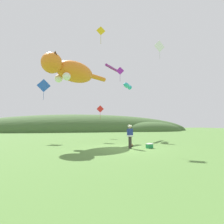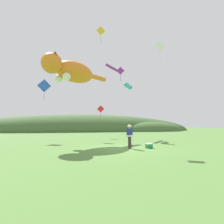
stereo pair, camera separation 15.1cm
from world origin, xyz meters
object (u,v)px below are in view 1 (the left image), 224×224
Objects in this scene: kite_diamond_teal at (78,70)px; kite_diamond_blue at (44,86)px; kite_fish_windsock at (127,86)px; festival_attendant at (130,136)px; kite_tube_streamer at (112,68)px; kite_giant_cat at (71,71)px; kite_diamond_white at (159,46)px; kite_diamond_gold at (101,31)px; kite_diamond_violet at (120,71)px; kite_spool at (131,145)px; kite_diamond_red at (100,109)px; picnic_cooler at (149,146)px.

kite_diamond_blue is (-4.03, -2.41, -2.86)m from kite_diamond_teal.
kite_fish_windsock is 0.88× the size of kite_diamond_blue.
kite_tube_streamer reaches higher than festival_attendant.
kite_diamond_white is (10.70, 1.39, 4.34)m from kite_giant_cat.
kite_tube_streamer is 1.06× the size of kite_diamond_white.
kite_diamond_gold is (-4.29, -4.27, 4.41)m from kite_fish_windsock.
kite_giant_cat is at bearing -147.98° from kite_diamond_violet.
kite_giant_cat is 3.20× the size of kite_fish_windsock.
festival_attendant is at bearing -102.71° from kite_diamond_violet.
kite_fish_windsock is 6.23m from kite_diamond_white.
kite_diamond_teal is at bearing 153.89° from kite_diamond_white.
kite_spool is at bearing 63.37° from festival_attendant.
kite_diamond_violet is 6.42m from kite_diamond_gold.
kite_diamond_red is (4.13, 5.98, -3.24)m from kite_giant_cat.
kite_spool is 15.37m from kite_tube_streamer.
kite_diamond_white is (4.89, 6.67, 11.26)m from picnic_cooler.
kite_diamond_red is 0.78× the size of kite_diamond_blue.
kite_fish_windsock is 7.49m from kite_diamond_gold.
kite_diamond_violet is at bearing 86.48° from picnic_cooler.
kite_diamond_teal is 5.50m from kite_diamond_blue.
kite_diamond_blue is (-8.74, 8.96, 6.05)m from picnic_cooler.
kite_tube_streamer is 1.32× the size of kite_diamond_violet.
kite_diamond_blue is at bearing -178.11° from kite_diamond_violet.
kite_giant_cat is 11.63m from kite_diamond_white.
kite_tube_streamer is at bearing 14.30° from kite_diamond_teal.
kite_diamond_teal is at bearing 158.32° from kite_diamond_violet.
kite_diamond_gold is at bearing -135.18° from kite_fish_windsock.
kite_diamond_blue is (-5.80, 4.51, -4.92)m from kite_diamond_gold.
kite_giant_cat is (-5.81, 5.28, 6.92)m from picnic_cooler.
picnic_cooler is (1.46, -0.26, -0.77)m from festival_attendant.
festival_attendant is 0.97× the size of kite_diamond_gold.
kite_fish_windsock reaches higher than festival_attendant.
kite_diamond_violet reaches higher than kite_diamond_blue.
kite_fish_windsock is at bearing -23.64° from kite_diamond_teal.
kite_spool is 0.10× the size of kite_diamond_blue.
kite_giant_cat is at bearing -154.37° from kite_fish_windsock.
kite_tube_streamer is 6.82m from kite_diamond_red.
kite_fish_windsock is (2.36, 7.56, 6.63)m from kite_spool.
kite_tube_streamer is (0.31, 12.65, 10.05)m from picnic_cooler.
festival_attendant is 0.93× the size of kite_diamond_red.
kite_giant_cat is 3.09× the size of kite_diamond_teal.
kite_diamond_violet is 1.07× the size of kite_diamond_gold.
kite_diamond_red is (3.03, -0.11, -5.24)m from kite_diamond_teal.
kite_fish_windsock is 0.88× the size of kite_diamond_white.
kite_diamond_white is at bearing 45.25° from festival_attendant.
kite_diamond_white is 1.28× the size of kite_diamond_red.
festival_attendant is at bearing -88.84° from kite_diamond_red.
kite_spool is 0.03× the size of kite_giant_cat.
kite_diamond_teal reaches higher than kite_diamond_violet.
kite_diamond_white is at bearing -9.57° from kite_diamond_blue.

